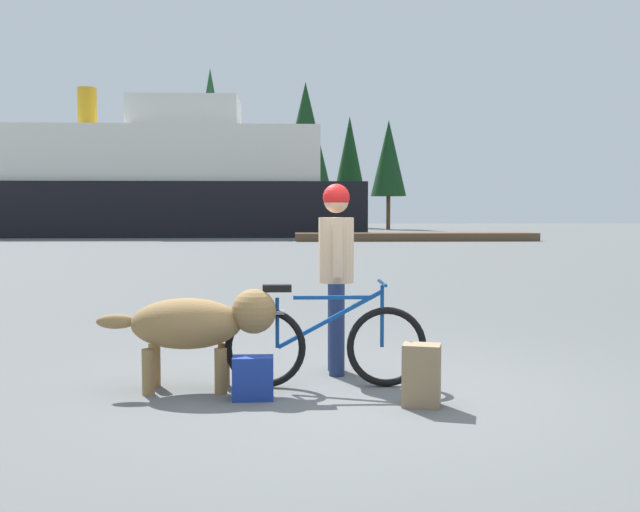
% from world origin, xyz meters
% --- Properties ---
extents(ground_plane, '(160.00, 160.00, 0.00)m').
position_xyz_m(ground_plane, '(0.00, 0.00, 0.00)').
color(ground_plane, '#595B5B').
extents(bicycle, '(1.70, 0.44, 0.89)m').
position_xyz_m(bicycle, '(-0.31, 0.22, 0.37)').
color(bicycle, black).
rests_on(bicycle, ground_plane).
extents(person_cyclist, '(0.32, 0.53, 1.72)m').
position_xyz_m(person_cyclist, '(-0.18, 0.74, 1.04)').
color(person_cyclist, navy).
rests_on(person_cyclist, ground_plane).
extents(dog, '(1.47, 0.49, 0.84)m').
position_xyz_m(dog, '(-1.35, 0.16, 0.55)').
color(dog, olive).
rests_on(dog, ground_plane).
extents(backpack, '(0.32, 0.27, 0.47)m').
position_xyz_m(backpack, '(0.40, -0.40, 0.24)').
color(backpack, '#8C7251').
rests_on(backpack, ground_plane).
extents(handbag_pannier, '(0.32, 0.19, 0.34)m').
position_xyz_m(handbag_pannier, '(-0.89, -0.16, 0.17)').
color(handbag_pannier, navy).
rests_on(handbag_pannier, ground_plane).
extents(dock_pier, '(12.03, 2.24, 0.40)m').
position_xyz_m(dock_pier, '(5.68, 30.08, 0.20)').
color(dock_pier, brown).
rests_on(dock_pier, ground_plane).
extents(ferry_boat, '(26.25, 7.03, 8.74)m').
position_xyz_m(ferry_boat, '(-9.27, 37.51, 3.08)').
color(ferry_boat, black).
rests_on(ferry_boat, ground_plane).
extents(pine_tree_far_left, '(3.34, 3.34, 12.35)m').
position_xyz_m(pine_tree_far_left, '(-6.64, 49.76, 7.65)').
color(pine_tree_far_left, '#4C331E').
rests_on(pine_tree_far_left, ground_plane).
extents(pine_tree_center, '(4.30, 4.30, 11.79)m').
position_xyz_m(pine_tree_center, '(0.67, 52.12, 7.25)').
color(pine_tree_center, '#4C331E').
rests_on(pine_tree_center, ground_plane).
extents(pine_tree_far_right, '(2.88, 2.88, 8.86)m').
position_xyz_m(pine_tree_far_right, '(7.42, 52.48, 5.76)').
color(pine_tree_far_right, '#4C331E').
rests_on(pine_tree_far_right, ground_plane).
extents(pine_tree_mid_back, '(3.02, 3.02, 9.75)m').
position_xyz_m(pine_tree_mid_back, '(4.63, 57.11, 5.98)').
color(pine_tree_mid_back, '#4C331E').
rests_on(pine_tree_mid_back, ground_plane).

